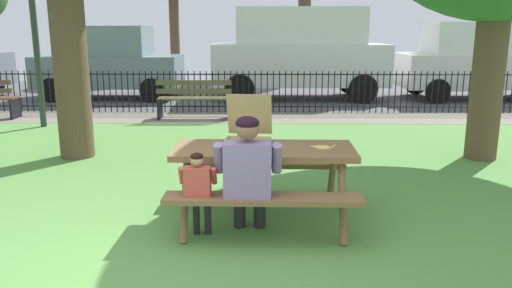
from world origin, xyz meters
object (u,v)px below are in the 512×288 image
(picnic_table_foreground, at_px, (264,164))
(park_bench_center, at_px, (195,100))
(pizza_slice_on_table, at_px, (325,147))
(parked_car_far_right, at_px, (486,59))
(adult_at_table, at_px, (248,172))
(parked_car_center, at_px, (109,62))
(pizza_box_open, at_px, (248,135))
(child_at_table, at_px, (199,187))
(parked_car_right, at_px, (300,51))

(picnic_table_foreground, xyz_separation_m, park_bench_center, (-1.49, 5.86, -0.18))
(pizza_slice_on_table, relative_size, parked_car_far_right, 0.06)
(pizza_slice_on_table, bearing_deg, picnic_table_foreground, -177.84)
(adult_at_table, bearing_deg, parked_car_center, 113.21)
(pizza_box_open, distance_m, adult_at_table, 0.65)
(child_at_table, distance_m, parked_car_far_right, 11.76)
(adult_at_table, xyz_separation_m, parked_car_right, (1.13, 9.64, 0.65))
(picnic_table_foreground, xyz_separation_m, pizza_slice_on_table, (0.61, 0.02, 0.18))
(picnic_table_foreground, relative_size, pizza_slice_on_table, 6.90)
(picnic_table_foreground, bearing_deg, parked_car_right, 83.85)
(picnic_table_foreground, distance_m, parked_car_far_right, 10.99)
(adult_at_table, relative_size, park_bench_center, 0.74)
(pizza_slice_on_table, xyz_separation_m, adult_at_table, (-0.76, -0.52, -0.12))
(child_at_table, height_order, parked_car_center, parked_car_center)
(parked_car_far_right, bearing_deg, parked_car_right, -180.00)
(pizza_box_open, relative_size, parked_car_far_right, 0.13)
(child_at_table, bearing_deg, park_bench_center, 97.97)
(adult_at_table, xyz_separation_m, child_at_table, (-0.45, -0.02, -0.14))
(picnic_table_foreground, bearing_deg, park_bench_center, 104.26)
(pizza_box_open, xyz_separation_m, parked_car_far_right, (6.24, 9.02, 0.23))
(pizza_slice_on_table, xyz_separation_m, park_bench_center, (-2.10, 5.84, -0.36))
(adult_at_table, height_order, park_bench_center, adult_at_table)
(pizza_box_open, xyz_separation_m, adult_at_table, (0.02, -0.62, -0.21))
(parked_car_far_right, bearing_deg, pizza_box_open, -124.67)
(pizza_slice_on_table, bearing_deg, parked_car_center, 118.20)
(pizza_slice_on_table, xyz_separation_m, parked_car_right, (0.38, 9.12, 0.53))
(park_bench_center, xyz_separation_m, parked_car_far_right, (7.56, 3.28, 0.68))
(park_bench_center, relative_size, parked_car_far_right, 0.35)
(picnic_table_foreground, distance_m, child_at_table, 0.80)
(child_at_table, bearing_deg, adult_at_table, 2.67)
(pizza_box_open, relative_size, adult_at_table, 0.50)
(parked_car_center, relative_size, parked_car_far_right, 0.84)
(picnic_table_foreground, bearing_deg, parked_car_center, 115.09)
(adult_at_table, bearing_deg, child_at_table, -177.33)
(pizza_box_open, relative_size, park_bench_center, 0.37)
(parked_car_center, bearing_deg, park_bench_center, -49.60)
(picnic_table_foreground, height_order, parked_car_far_right, parked_car_far_right)
(picnic_table_foreground, distance_m, pizza_box_open, 0.34)
(adult_at_table, distance_m, child_at_table, 0.47)
(picnic_table_foreground, relative_size, parked_car_center, 0.47)
(picnic_table_foreground, relative_size, child_at_table, 2.12)
(pizza_slice_on_table, distance_m, child_at_table, 1.35)
(picnic_table_foreground, xyz_separation_m, adult_at_table, (-0.15, -0.50, 0.06))
(picnic_table_foreground, distance_m, parked_car_center, 10.10)
(picnic_table_foreground, xyz_separation_m, pizza_box_open, (-0.17, 0.12, 0.27))
(picnic_table_foreground, bearing_deg, parked_car_far_right, 56.40)
(pizza_slice_on_table, relative_size, parked_car_center, 0.07)
(picnic_table_foreground, height_order, pizza_box_open, pizza_box_open)
(picnic_table_foreground, bearing_deg, pizza_slice_on_table, 2.16)
(parked_car_center, xyz_separation_m, parked_car_far_right, (10.36, 0.00, 0.09))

